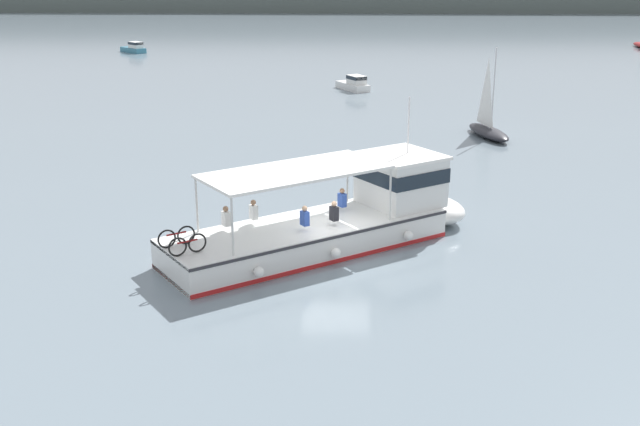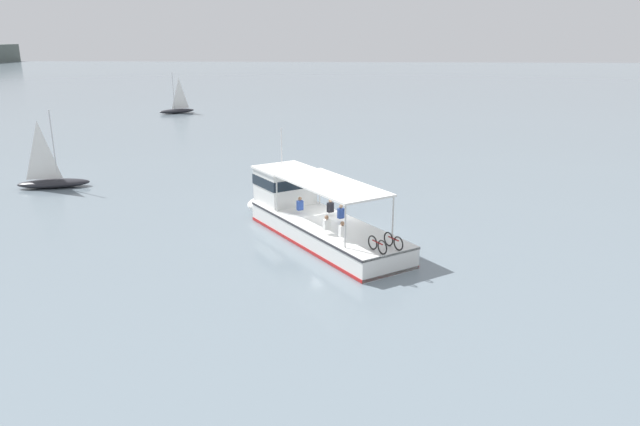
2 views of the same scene
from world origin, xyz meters
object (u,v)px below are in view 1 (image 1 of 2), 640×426
(motorboat_off_stern, at_px, (134,48))
(sailboat_off_bow, at_px, (488,128))
(motorboat_near_starboard, at_px, (354,84))
(ferry_main, at_px, (342,218))

(motorboat_off_stern, distance_m, sailboat_off_bow, 54.41)
(motorboat_off_stern, height_order, motorboat_near_starboard, same)
(motorboat_off_stern, bearing_deg, sailboat_off_bow, -52.27)
(ferry_main, distance_m, motorboat_near_starboard, 35.99)
(ferry_main, height_order, motorboat_off_stern, ferry_main)
(motorboat_off_stern, xyz_separation_m, motorboat_near_starboard, (25.24, -25.80, 0.00))
(motorboat_off_stern, bearing_deg, ferry_main, -68.31)
(ferry_main, height_order, sailboat_off_bow, sailboat_off_bow)
(sailboat_off_bow, bearing_deg, ferry_main, -114.95)
(motorboat_off_stern, bearing_deg, motorboat_near_starboard, -45.64)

